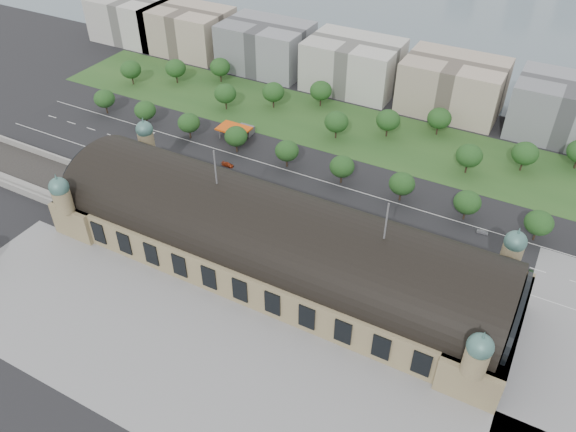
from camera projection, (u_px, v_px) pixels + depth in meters
The scene contains 49 objects.
ground at pixel (274, 265), 182.34m from camera, with size 900.00×900.00×0.00m, color black.
station at pixel (274, 241), 175.96m from camera, with size 150.00×48.40×44.30m.
track_cutting at pixel (29, 176), 221.36m from camera, with size 70.00×24.00×3.10m.
plaza_south at pixel (225, 378), 148.24m from camera, with size 190.00×48.00×0.12m, color gray.
road_slab at pixel (277, 188), 216.02m from camera, with size 260.00×26.00×0.10m, color black.
grass_belt at pixel (347, 129), 252.12m from camera, with size 300.00×45.00×0.10m, color #264D1F.
petrol_station at pixel (240, 129), 245.66m from camera, with size 14.00×13.00×5.05m.
lake at pixel (486, 4), 388.05m from camera, with size 700.00×320.00×0.08m, color slate.
office_0 at pixel (134, 19), 330.04m from camera, with size 45.00×32.00×24.00m, color beige.
office_1 at pixel (189, 30), 315.14m from camera, with size 45.00×32.00×24.00m, color #B4A28D.
office_2 at pixel (266, 47), 296.51m from camera, with size 45.00×32.00×24.00m, color gray.
office_3 at pixel (353, 65), 277.88m from camera, with size 45.00×32.00×24.00m, color beige.
office_4 at pixel (453, 86), 259.26m from camera, with size 45.00×32.00×24.00m, color #B4A28D.
office_5 at pixel (568, 110), 240.63m from camera, with size 45.00×32.00×24.00m, color gray.
tree_row_0 at pixel (104, 99), 259.02m from camera, with size 9.60×9.60×11.52m.
tree_row_1 at pixel (145, 110), 250.08m from camera, with size 9.60×9.60×11.52m.
tree_row_2 at pixel (189, 123), 241.14m from camera, with size 9.60×9.60×11.52m.
tree_row_3 at pixel (236, 136), 232.20m from camera, with size 9.60×9.60×11.52m.
tree_row_4 at pixel (287, 151), 223.26m from camera, with size 9.60×9.60×11.52m.
tree_row_5 at pixel (342, 167), 214.32m from camera, with size 9.60×9.60×11.52m.
tree_row_6 at pixel (402, 184), 205.38m from camera, with size 9.60×9.60×11.52m.
tree_row_7 at pixel (467, 202), 196.44m from camera, with size 9.60×9.60×11.52m.
tree_row_8 at pixel (539, 223), 187.50m from camera, with size 9.60×9.60×11.52m.
tree_belt_0 at pixel (131, 69), 283.07m from camera, with size 10.40×10.40×12.48m.
tree_belt_1 at pixel (176, 68), 284.28m from camera, with size 10.40×10.40×12.48m.
tree_belt_2 at pixel (220, 67), 285.48m from camera, with size 10.40×10.40×12.48m.
tree_belt_3 at pixel (225, 93), 261.84m from camera, with size 10.40×10.40×12.48m.
tree_belt_4 at pixel (273, 92), 263.04m from camera, with size 10.40×10.40×12.48m.
tree_belt_5 at pixel (321, 91), 264.25m from camera, with size 10.40×10.40×12.48m.
tree_belt_6 at pixel (336, 122), 240.60m from camera, with size 10.40×10.40×12.48m.
tree_belt_7 at pixel (388, 120), 241.81m from camera, with size 10.40×10.40×12.48m.
tree_belt_8 at pixel (439, 118), 243.01m from camera, with size 10.40×10.40×12.48m.
tree_belt_9 at pixel (469, 155), 219.37m from camera, with size 10.40×10.40×12.48m.
tree_belt_10 at pixel (525, 153), 220.57m from camera, with size 10.40×10.40×12.48m.
traffic_car_1 at pixel (143, 131), 248.94m from camera, with size 1.45×4.16×1.37m, color gray.
traffic_car_2 at pixel (214, 172), 223.36m from camera, with size 2.67×5.80×1.61m, color black.
traffic_car_3 at pixel (228, 165), 227.58m from camera, with size 2.08×5.12×1.49m, color maroon.
traffic_car_4 at pixel (332, 210), 203.74m from camera, with size 1.90×4.72×1.61m, color #1B1E4C.
traffic_car_5 at pixel (482, 232), 194.31m from camera, with size 1.36×3.89×1.28m, color slate.
parked_car_0 at pixel (161, 179), 219.80m from camera, with size 1.47×4.20×1.39m, color black.
parked_car_1 at pixel (202, 185), 216.21m from camera, with size 2.71×5.87×1.63m, color maroon.
parked_car_2 at pixel (196, 190), 213.55m from camera, with size 2.12×5.21×1.51m, color #182445.
parked_car_3 at pixel (227, 201), 208.21m from camera, with size 1.81×4.50×1.53m, color #515458.
parked_car_4 at pixel (249, 201), 208.20m from camera, with size 1.38×3.96×1.31m, color white.
parked_car_5 at pixel (221, 191), 213.13m from camera, with size 2.21×4.78×1.33m, color gray.
parked_car_6 at pixel (219, 190), 213.40m from camera, with size 2.31×5.68×1.65m, color black.
bus_west at pixel (271, 202), 206.07m from camera, with size 2.76×11.78×3.28m, color red.
bus_mid at pixel (360, 230), 193.54m from camera, with size 2.96×12.66×3.53m, color silver.
bus_east at pixel (403, 246), 187.20m from camera, with size 2.78×11.89×3.31m, color beige.
Camera 1 is at (67.23, -115.09, 125.50)m, focal length 35.00 mm.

